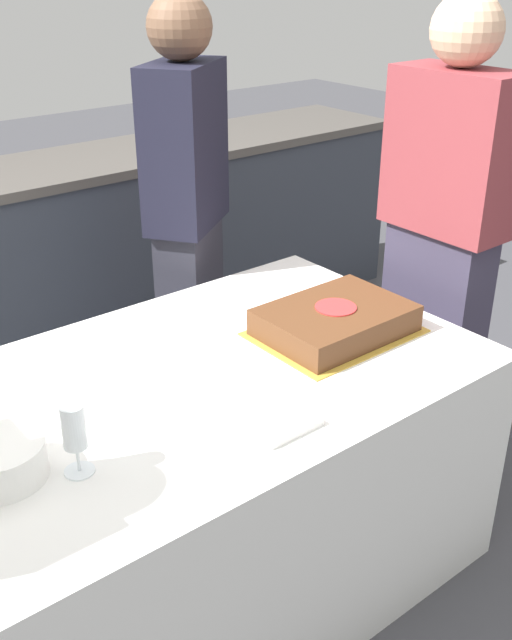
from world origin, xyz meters
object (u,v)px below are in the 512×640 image
at_px(cake, 335,321).
at_px(wine_glass, 74,429).
at_px(person_cutting_cake, 188,225).
at_px(person_seated_right, 441,246).

xyz_separation_m(cake, wine_glass, (-0.89, -0.12, 0.07)).
height_order(wine_glass, person_cutting_cake, person_cutting_cake).
xyz_separation_m(cake, person_cutting_cake, (0.00, 0.76, 0.09)).
bearing_deg(wine_glass, person_cutting_cake, 44.85).
height_order(wine_glass, person_seated_right, person_seated_right).
relative_size(wine_glass, person_cutting_cake, 0.10).
bearing_deg(wine_glass, cake, 7.87).
xyz_separation_m(cake, person_seated_right, (0.54, 0.06, 0.09)).
distance_m(cake, wine_glass, 0.90).
distance_m(cake, person_seated_right, 0.55).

